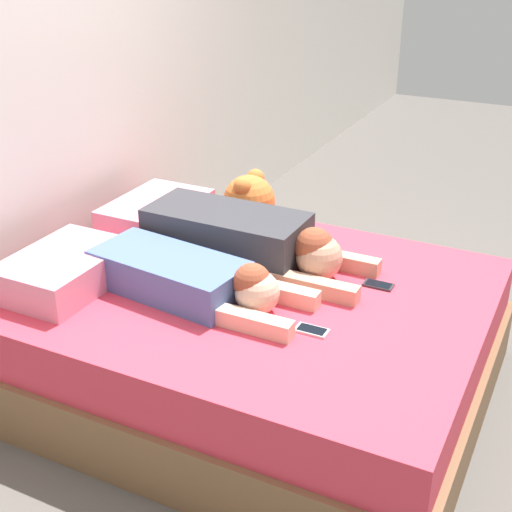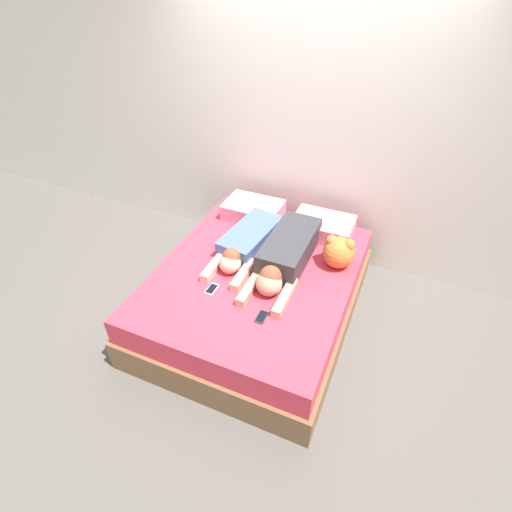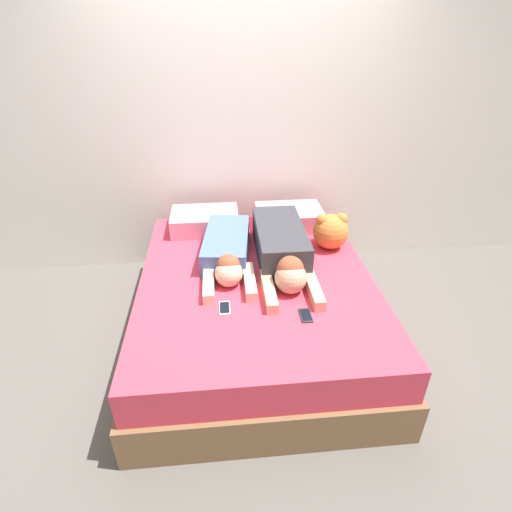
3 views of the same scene
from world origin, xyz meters
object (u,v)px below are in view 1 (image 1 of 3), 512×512
bed (256,339)px  cell_phone_right (378,285)px  pillow_head_right (156,214)px  person_left (194,279)px  pillow_head_left (65,270)px  person_right (247,240)px  cell_phone_left (312,330)px  plush_toy (249,199)px

bed → cell_phone_right: size_ratio=15.47×
bed → pillow_head_right: (0.35, 0.74, 0.34)m
person_left → pillow_head_left: bearing=106.8°
bed → person_right: person_right is taller
pillow_head_left → cell_phone_left: 1.10m
person_right → cell_phone_right: size_ratio=8.27×
pillow_head_right → pillow_head_left: bearing=180.0°
cell_phone_left → pillow_head_right: bearing=62.2°
cell_phone_left → plush_toy: plush_toy is taller
cell_phone_left → cell_phone_right: same height
pillow_head_left → cell_phone_right: bearing=-63.6°
person_right → cell_phone_left: (-0.42, -0.49, -0.11)m
person_left → person_right: bearing=-8.0°
cell_phone_right → cell_phone_left: bearing=166.3°
pillow_head_right → cell_phone_right: pillow_head_right is taller
cell_phone_right → person_left: bearing=123.2°
pillow_head_right → cell_phone_left: pillow_head_right is taller
plush_toy → person_left: bearing=-169.9°
bed → cell_phone_right: bearing=-62.1°
person_left → plush_toy: plush_toy is taller
plush_toy → pillow_head_right: bearing=121.4°
bed → pillow_head_left: (-0.35, 0.74, 0.34)m
person_left → plush_toy: 0.80m
pillow_head_right → plush_toy: size_ratio=1.96×
person_right → plush_toy: (0.40, 0.19, 0.03)m
pillow_head_right → person_left: 0.76m
pillow_head_right → cell_phone_left: 1.23m
person_right → cell_phone_left: size_ratio=8.27×
bed → pillow_head_left: bearing=115.4°
person_left → person_right: (0.38, -0.05, 0.03)m
bed → person_left: 0.44m
pillow_head_left → pillow_head_right: 0.70m
bed → cell_phone_right: 0.59m
bed → person_right: 0.45m
bed → person_left: person_left is taller
pillow_head_right → cell_phone_left: size_ratio=4.26×
cell_phone_left → person_right: bearing=49.4°
pillow_head_left → pillow_head_right: size_ratio=1.00×
cell_phone_left → pillow_head_left: bearing=96.6°
bed → plush_toy: size_ratio=7.10×
person_right → plush_toy: plush_toy is taller
cell_phone_right → pillow_head_left: bearing=116.4°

